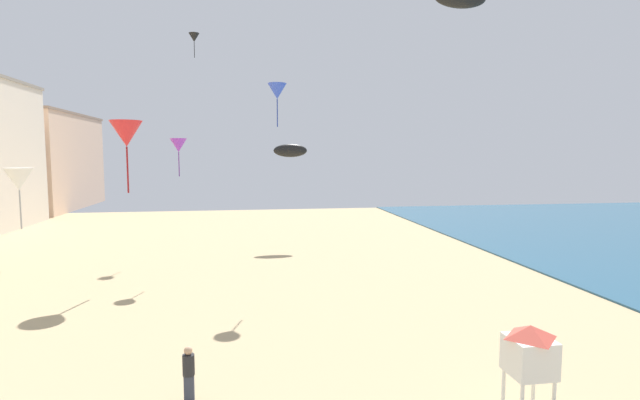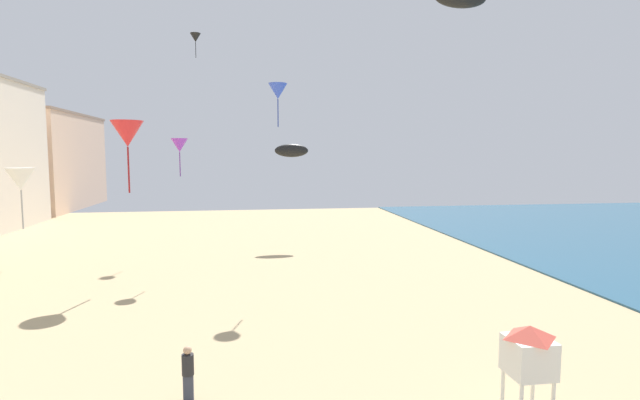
{
  "view_description": "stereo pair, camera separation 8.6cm",
  "coord_description": "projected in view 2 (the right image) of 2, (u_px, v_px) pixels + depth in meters",
  "views": [
    {
      "loc": [
        0.72,
        -1.85,
        7.04
      ],
      "look_at": [
        3.58,
        16.54,
        5.29
      ],
      "focal_mm": 26.85,
      "sensor_mm": 36.0,
      "label": 1
    },
    {
      "loc": [
        0.8,
        -1.86,
        7.04
      ],
      "look_at": [
        3.58,
        16.54,
        5.29
      ],
      "focal_mm": 26.85,
      "sensor_mm": 36.0,
      "label": 2
    }
  ],
  "objects": [
    {
      "name": "kite_black_delta",
      "position": [
        195.0,
        38.0,
        39.13
      ],
      "size": [
        0.86,
        0.86,
        1.96
      ],
      "color": "black"
    },
    {
      "name": "kite_red_delta",
      "position": [
        127.0,
        134.0,
        26.38
      ],
      "size": [
        1.76,
        1.76,
        4.0
      ],
      "color": "red"
    },
    {
      "name": "kite_flyer",
      "position": [
        188.0,
        371.0,
        13.62
      ],
      "size": [
        0.34,
        0.34,
        1.64
      ],
      "rotation": [
        0.0,
        0.0,
        4.49
      ],
      "color": "#383D4C",
      "rests_on": "ground"
    },
    {
      "name": "boardwalk_hotel_far",
      "position": [
        37.0,
        161.0,
        62.58
      ],
      "size": [
        11.71,
        20.5,
        12.49
      ],
      "color": "beige",
      "rests_on": "ground"
    },
    {
      "name": "kite_black_parafoil",
      "position": [
        291.0,
        151.0,
        38.28
      ],
      "size": [
        2.69,
        0.75,
        1.05
      ],
      "color": "black"
    },
    {
      "name": "kite_white_delta",
      "position": [
        20.0,
        179.0,
        30.06
      ],
      "size": [
        1.71,
        1.71,
        3.9
      ],
      "color": "white"
    },
    {
      "name": "kite_blue_delta",
      "position": [
        278.0,
        91.0,
        26.14
      ],
      "size": [
        1.04,
        1.04,
        2.36
      ],
      "color": "blue"
    },
    {
      "name": "lifeguard_stand",
      "position": [
        529.0,
        352.0,
        12.69
      ],
      "size": [
        1.1,
        1.1,
        2.55
      ],
      "rotation": [
        0.0,
        0.0,
        0.09
      ],
      "color": "white",
      "rests_on": "ground"
    },
    {
      "name": "kite_purple_delta",
      "position": [
        179.0,
        145.0,
        28.49
      ],
      "size": [
        1.0,
        1.0,
        2.26
      ],
      "color": "purple"
    }
  ]
}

